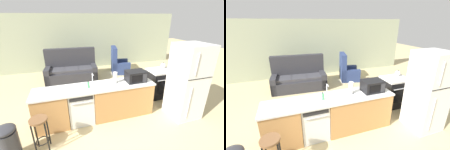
# 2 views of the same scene
# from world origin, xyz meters

# --- Properties ---
(ground_plane) EXTENTS (24.00, 24.00, 0.00)m
(ground_plane) POSITION_xyz_m (0.00, 0.00, 0.00)
(ground_plane) COLOR tan
(wall_back) EXTENTS (10.00, 0.06, 2.60)m
(wall_back) POSITION_xyz_m (0.30, 4.20, 1.30)
(wall_back) COLOR #A8B293
(wall_back) RESTS_ON ground_plane
(kitchen_counter) EXTENTS (2.94, 0.66, 0.90)m
(kitchen_counter) POSITION_xyz_m (0.24, 0.00, 0.42)
(kitchen_counter) COLOR #B77F47
(kitchen_counter) RESTS_ON ground_plane
(dishwasher) EXTENTS (0.58, 0.61, 0.84)m
(dishwasher) POSITION_xyz_m (-0.25, -0.00, 0.42)
(dishwasher) COLOR silver
(dishwasher) RESTS_ON ground_plane
(stove_range) EXTENTS (0.76, 0.68, 0.90)m
(stove_range) POSITION_xyz_m (2.35, 0.55, 0.45)
(stove_range) COLOR black
(stove_range) RESTS_ON ground_plane
(refrigerator) EXTENTS (0.72, 0.73, 1.91)m
(refrigerator) POSITION_xyz_m (2.35, -0.55, 0.95)
(refrigerator) COLOR silver
(refrigerator) RESTS_ON ground_plane
(microwave) EXTENTS (0.50, 0.37, 0.28)m
(microwave) POSITION_xyz_m (1.20, -0.00, 1.04)
(microwave) COLOR black
(microwave) RESTS_ON kitchen_counter
(sink_faucet) EXTENTS (0.07, 0.17, 0.30)m
(sink_faucet) POSITION_xyz_m (0.09, 0.11, 1.03)
(sink_faucet) COLOR silver
(sink_faucet) RESTS_ON kitchen_counter
(paper_towel_roll) EXTENTS (0.14, 0.14, 0.28)m
(paper_towel_roll) POSITION_xyz_m (0.66, 0.06, 1.04)
(paper_towel_roll) COLOR #4C4C51
(paper_towel_roll) RESTS_ON kitchen_counter
(soap_bottle) EXTENTS (0.06, 0.06, 0.18)m
(soap_bottle) POSITION_xyz_m (-0.04, -0.02, 0.97)
(soap_bottle) COLOR #4CB266
(soap_bottle) RESTS_ON kitchen_counter
(kettle) EXTENTS (0.21, 0.17, 0.19)m
(kettle) POSITION_xyz_m (2.52, 0.68, 0.99)
(kettle) COLOR silver
(kettle) RESTS_ON stove_range
(bar_stool) EXTENTS (0.32, 0.32, 0.74)m
(bar_stool) POSITION_xyz_m (-1.08, -0.70, 0.54)
(bar_stool) COLOR brown
(bar_stool) RESTS_ON ground_plane
(trash_bin) EXTENTS (0.35, 0.35, 0.74)m
(trash_bin) POSITION_xyz_m (-1.61, -0.75, 0.38)
(trash_bin) COLOR #333338
(trash_bin) RESTS_ON ground_plane
(couch) EXTENTS (2.05, 1.01, 1.27)m
(couch) POSITION_xyz_m (-0.31, 2.82, 0.39)
(couch) COLOR #2D2D33
(couch) RESTS_ON ground_plane
(armchair) EXTENTS (0.96, 1.00, 1.20)m
(armchair) POSITION_xyz_m (1.81, 3.02, 0.35)
(armchair) COLOR navy
(armchair) RESTS_ON ground_plane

